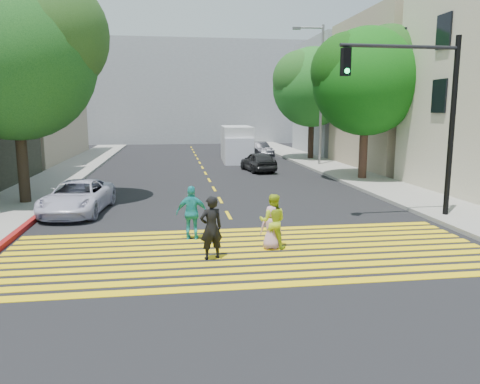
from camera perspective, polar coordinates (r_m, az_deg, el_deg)
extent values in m
plane|color=black|center=(11.78, 2.13, -9.23)|extent=(120.00, 120.00, 0.00)
cube|color=gray|center=(33.78, -19.30, 2.92)|extent=(3.00, 40.00, 0.15)
cube|color=gray|center=(28.25, 13.69, 1.92)|extent=(3.00, 60.00, 0.15)
cube|color=maroon|center=(18.03, -23.79, -3.05)|extent=(0.20, 8.00, 0.16)
cube|color=yellow|center=(10.67, 3.32, -11.29)|extent=(13.40, 0.35, 0.01)
cube|color=yellow|center=(11.18, 2.74, -10.28)|extent=(13.40, 0.35, 0.01)
cube|color=yellow|center=(11.68, 2.22, -9.36)|extent=(13.40, 0.35, 0.01)
cube|color=yellow|center=(12.20, 1.75, -8.52)|extent=(13.40, 0.35, 0.01)
cube|color=yellow|center=(12.71, 1.31, -7.75)|extent=(13.40, 0.35, 0.01)
cube|color=yellow|center=(13.23, 0.91, -7.03)|extent=(13.40, 0.35, 0.01)
cube|color=yellow|center=(13.75, 0.54, -6.37)|extent=(13.40, 0.35, 0.01)
cube|color=yellow|center=(14.27, 0.20, -5.76)|extent=(13.40, 0.35, 0.01)
cube|color=yellow|center=(14.80, -0.11, -5.19)|extent=(13.40, 0.35, 0.01)
cube|color=yellow|center=(15.32, -0.41, -4.66)|extent=(13.40, 0.35, 0.01)
cube|color=yellow|center=(17.49, -1.42, -2.83)|extent=(0.12, 1.40, 0.01)
cube|color=yellow|center=(20.41, -2.43, -0.99)|extent=(0.12, 1.40, 0.01)
cube|color=yellow|center=(23.35, -3.18, 0.39)|extent=(0.12, 1.40, 0.01)
cube|color=yellow|center=(26.30, -3.77, 1.46)|extent=(0.12, 1.40, 0.01)
cube|color=yellow|center=(29.27, -4.24, 2.31)|extent=(0.12, 1.40, 0.01)
cube|color=yellow|center=(32.24, -4.62, 3.01)|extent=(0.12, 1.40, 0.01)
cube|color=yellow|center=(35.21, -4.94, 3.58)|extent=(0.12, 1.40, 0.01)
cube|color=yellow|center=(38.19, -5.21, 4.07)|extent=(0.12, 1.40, 0.01)
cube|color=yellow|center=(41.17, -5.44, 4.49)|extent=(0.12, 1.40, 0.01)
cube|color=yellow|center=(44.16, -5.64, 4.85)|extent=(0.12, 1.40, 0.01)
cube|color=yellow|center=(47.14, -5.81, 5.17)|extent=(0.12, 1.40, 0.01)
cube|color=yellow|center=(50.13, -5.97, 5.44)|extent=(0.12, 1.40, 0.01)
cube|color=tan|center=(34.46, 21.76, 11.11)|extent=(10.00, 10.00, 10.00)
cube|color=gray|center=(44.36, 14.57, 11.07)|extent=(10.00, 10.00, 10.00)
cube|color=gray|center=(59.01, -6.45, 11.92)|extent=(30.00, 8.00, 12.00)
cylinder|color=black|center=(21.02, -24.95, 2.94)|extent=(0.50, 0.50, 3.30)
sphere|color=#113A14|center=(20.99, -25.81, 14.35)|extent=(7.29, 7.29, 6.35)
sphere|color=#1F4816|center=(20.86, -22.37, 17.26)|extent=(5.46, 5.46, 4.76)
cylinder|color=black|center=(26.85, 14.77, 4.61)|extent=(0.53, 0.53, 3.07)
sphere|color=#09480E|center=(26.79, 15.14, 12.83)|extent=(6.71, 6.71, 5.78)
sphere|color=#154D1D|center=(27.44, 17.50, 14.46)|extent=(5.03, 5.03, 4.34)
sphere|color=black|center=(26.42, 13.10, 14.22)|extent=(4.69, 4.69, 4.05)
cylinder|color=black|center=(37.30, 8.63, 6.31)|extent=(0.50, 0.50, 3.19)
sphere|color=#145F11|center=(37.28, 8.79, 12.50)|extent=(6.83, 6.83, 6.07)
sphere|color=#0C3D0A|center=(38.12, 10.34, 13.77)|extent=(5.12, 5.12, 4.56)
sphere|color=#18501A|center=(36.70, 7.40, 13.52)|extent=(4.78, 4.78, 4.25)
imported|color=black|center=(12.25, -3.54, -4.37)|extent=(0.70, 0.55, 1.69)
imported|color=#A9C41F|center=(13.23, 3.99, -3.58)|extent=(0.89, 0.78, 1.56)
imported|color=#C18FA7|center=(13.18, 3.83, -4.33)|extent=(0.65, 0.46, 1.25)
imported|color=teal|center=(14.15, -5.85, -2.55)|extent=(1.01, 0.55, 1.64)
imported|color=silver|center=(18.79, -19.20, -0.59)|extent=(2.49, 4.63, 1.24)
imported|color=black|center=(30.03, 2.22, 3.74)|extent=(2.05, 3.92, 1.27)
imported|color=gray|center=(40.40, -0.78, 5.39)|extent=(2.44, 4.87, 1.36)
imported|color=black|center=(39.02, 2.31, 5.18)|extent=(2.02, 4.11, 1.30)
cube|color=silver|center=(36.13, -0.43, 5.90)|extent=(2.42, 5.45, 2.67)
cube|color=silver|center=(33.83, -0.10, 4.99)|extent=(2.10, 1.39, 1.92)
cylinder|color=black|center=(34.24, -1.59, 4.06)|extent=(0.31, 0.76, 0.75)
cylinder|color=black|center=(34.39, 1.26, 4.09)|extent=(0.31, 0.76, 0.75)
cylinder|color=black|center=(38.07, -1.96, 4.65)|extent=(0.31, 0.76, 0.75)
cylinder|color=black|center=(38.20, 0.61, 4.67)|extent=(0.31, 0.76, 0.75)
cylinder|color=black|center=(18.18, 24.40, 6.94)|extent=(0.20, 0.20, 6.39)
cylinder|color=#242426|center=(17.18, 18.98, 16.43)|extent=(4.26, 0.28, 0.13)
cube|color=black|center=(16.29, 12.76, 15.21)|extent=(0.29, 0.29, 0.89)
sphere|color=#07C94B|center=(16.13, 12.93, 14.20)|extent=(0.18, 0.18, 0.17)
cylinder|color=gray|center=(33.18, 9.86, 11.33)|extent=(0.18, 0.18, 9.53)
cylinder|color=gray|center=(33.40, 8.43, 19.21)|extent=(1.91, 0.26, 0.13)
cube|color=#5B5B5B|center=(33.22, 6.92, 19.20)|extent=(0.54, 0.27, 0.16)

